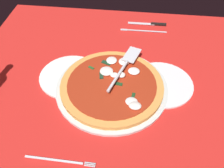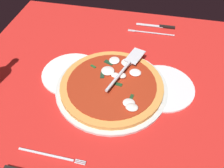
{
  "view_description": "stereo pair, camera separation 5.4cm",
  "coord_description": "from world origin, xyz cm",
  "px_view_note": "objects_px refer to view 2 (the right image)",
  "views": [
    {
      "loc": [
        9.29,
        -56.69,
        62.7
      ],
      "look_at": [
        2.52,
        0.42,
        2.33
      ],
      "focal_mm": 39.28,
      "sensor_mm": 36.0,
      "label": 1
    },
    {
      "loc": [
        14.64,
        -55.8,
        62.7
      ],
      "look_at": [
        2.52,
        0.42,
        2.33
      ],
      "focal_mm": 39.28,
      "sensor_mm": 36.0,
      "label": 2
    }
  ],
  "objects_px": {
    "place_setting_near": "(41,166)",
    "place_setting_far": "(155,30)",
    "dinner_plate_right": "(162,87)",
    "pizza_server": "(126,67)",
    "dinner_plate_left": "(72,74)",
    "pizza": "(113,84)"
  },
  "relations": [
    {
      "from": "pizza_server",
      "to": "place_setting_near",
      "type": "height_order",
      "value": "pizza_server"
    },
    {
      "from": "place_setting_far",
      "to": "pizza_server",
      "type": "bearing_deg",
      "value": 75.19
    },
    {
      "from": "place_setting_near",
      "to": "place_setting_far",
      "type": "height_order",
      "value": "same"
    },
    {
      "from": "dinner_plate_right",
      "to": "pizza_server",
      "type": "height_order",
      "value": "pizza_server"
    },
    {
      "from": "dinner_plate_left",
      "to": "pizza",
      "type": "xyz_separation_m",
      "value": [
        0.16,
        -0.04,
        0.02
      ]
    },
    {
      "from": "pizza",
      "to": "place_setting_near",
      "type": "relative_size",
      "value": 1.75
    },
    {
      "from": "dinner_plate_left",
      "to": "pizza",
      "type": "bearing_deg",
      "value": -12.54
    },
    {
      "from": "dinner_plate_left",
      "to": "dinner_plate_right",
      "type": "xyz_separation_m",
      "value": [
        0.33,
        -0.0,
        0.0
      ]
    },
    {
      "from": "pizza_server",
      "to": "place_setting_near",
      "type": "bearing_deg",
      "value": 175.6
    },
    {
      "from": "pizza_server",
      "to": "place_setting_far",
      "type": "distance_m",
      "value": 0.33
    },
    {
      "from": "dinner_plate_left",
      "to": "place_setting_far",
      "type": "xyz_separation_m",
      "value": [
        0.27,
        0.35,
        -0.0
      ]
    },
    {
      "from": "dinner_plate_left",
      "to": "pizza_server",
      "type": "relative_size",
      "value": 0.9
    },
    {
      "from": "pizza",
      "to": "place_setting_far",
      "type": "relative_size",
      "value": 1.69
    },
    {
      "from": "dinner_plate_right",
      "to": "pizza_server",
      "type": "bearing_deg",
      "value": 166.53
    },
    {
      "from": "dinner_plate_left",
      "to": "place_setting_near",
      "type": "xyz_separation_m",
      "value": [
        0.03,
        -0.35,
        -0.0
      ]
    },
    {
      "from": "dinner_plate_left",
      "to": "place_setting_near",
      "type": "distance_m",
      "value": 0.36
    },
    {
      "from": "place_setting_far",
      "to": "dinner_plate_left",
      "type": "bearing_deg",
      "value": 51.25
    },
    {
      "from": "dinner_plate_right",
      "to": "dinner_plate_left",
      "type": "bearing_deg",
      "value": 179.98
    },
    {
      "from": "pizza",
      "to": "pizza_server",
      "type": "relative_size",
      "value": 1.44
    },
    {
      "from": "dinner_plate_right",
      "to": "place_setting_far",
      "type": "xyz_separation_m",
      "value": [
        -0.06,
        0.35,
        -0.0
      ]
    },
    {
      "from": "dinner_plate_right",
      "to": "place_setting_far",
      "type": "distance_m",
      "value": 0.35
    },
    {
      "from": "dinner_plate_left",
      "to": "dinner_plate_right",
      "type": "bearing_deg",
      "value": -0.02
    }
  ]
}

